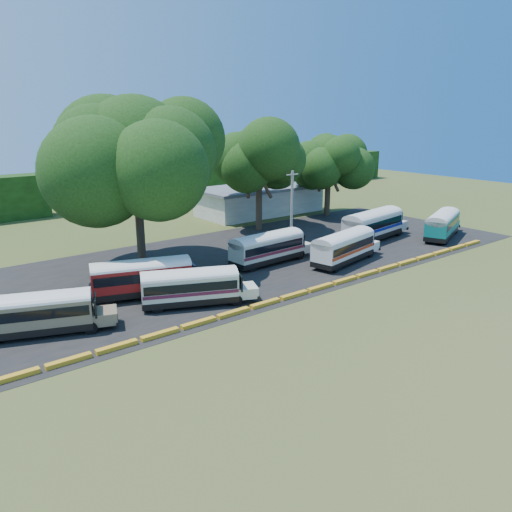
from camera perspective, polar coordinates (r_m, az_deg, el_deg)
ground at (r=40.78m, az=6.88°, el=-4.59°), size 160.00×160.00×0.00m
asphalt_strip at (r=50.06m, az=-1.99°, el=-0.54°), size 64.00×24.00×0.02m
curb at (r=41.39m, az=5.91°, el=-4.02°), size 53.70×0.45×0.30m
terminal_building at (r=73.63m, az=0.45°, el=6.47°), size 19.00×9.00×4.00m
treeline_backdrop at (r=80.42m, az=-18.02°, el=7.20°), size 130.00×4.00×6.00m
bus_beige at (r=36.15m, az=-23.69°, el=-5.80°), size 9.13×5.23×2.94m
bus_red at (r=40.83m, az=-12.65°, el=-2.18°), size 9.77×5.20×3.13m
bus_cream_west at (r=38.38m, az=-7.30°, el=-3.32°), size 9.02×5.56×2.93m
bus_cream_east at (r=48.64m, az=1.43°, el=1.13°), size 9.64×2.85×3.13m
bus_white_red at (r=49.56m, az=10.08°, el=1.19°), size 9.93×4.25×3.17m
bus_white_blue at (r=59.24m, az=13.30°, el=3.66°), size 11.11×4.23×3.56m
bus_teal at (r=62.69m, az=20.57°, el=3.56°), size 9.91×5.71×3.19m
tree_west at (r=47.48m, az=-13.66°, el=11.54°), size 13.64×13.64×15.95m
tree_center at (r=62.09m, az=0.34°, el=11.50°), size 9.72×9.72×12.98m
tree_east at (r=72.14m, az=8.34°, el=10.97°), size 8.82×8.82×11.38m
utility_pole at (r=55.12m, az=4.11°, el=5.53°), size 1.60×0.30×8.31m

